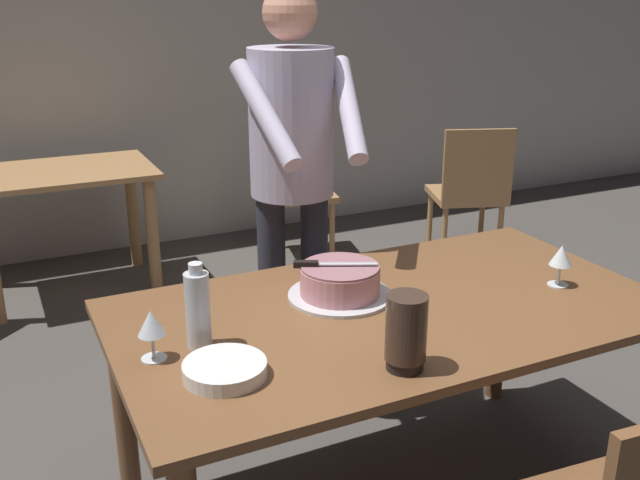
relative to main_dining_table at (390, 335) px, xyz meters
The scene contains 13 objects.
back_wall 3.17m from the main_dining_table, 90.00° to the left, with size 10.00×0.12×2.70m, color beige.
main_dining_table is the anchor object (origin of this frame).
cake_on_platter 0.23m from the main_dining_table, 128.61° to the left, with size 0.34×0.34×0.11m.
cake_knife 0.33m from the main_dining_table, 136.09° to the left, with size 0.25×0.13×0.02m.
plate_stack 0.65m from the main_dining_table, 163.51° to the right, with size 0.22×0.22×0.04m.
wine_glass_near 0.64m from the main_dining_table, ahead, with size 0.08×0.08×0.14m.
wine_glass_far 0.78m from the main_dining_table, behind, with size 0.08×0.08×0.14m.
water_bottle 0.66m from the main_dining_table, behind, with size 0.07×0.07×0.25m.
hurricane_lamp 0.44m from the main_dining_table, 115.77° to the right, with size 0.11×0.11×0.21m.
person_cutting_cake 0.81m from the main_dining_table, 93.18° to the left, with size 0.47×0.56×1.72m.
background_table 2.50m from the main_dining_table, 106.70° to the left, with size 1.00×0.70×0.74m.
background_chair_0 2.48m from the main_dining_table, 74.72° to the left, with size 0.52×0.52×0.90m.
background_chair_2 2.46m from the main_dining_table, 47.10° to the left, with size 0.56×0.56×0.90m.
Camera 1 is at (-1.09, -1.76, 1.70)m, focal length 40.10 mm.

